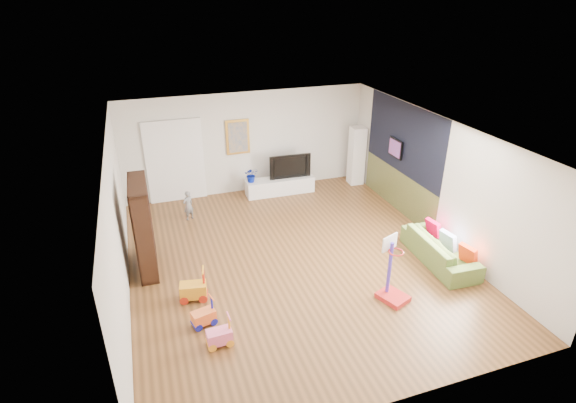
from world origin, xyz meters
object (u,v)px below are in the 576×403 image
object	(u,v)px
media_console	(280,186)
bookshelf	(143,227)
basketball_hoop	(396,270)
sofa	(440,249)

from	to	relation	value
media_console	bookshelf	size ratio (longest dim) A/B	1.00
basketball_hoop	sofa	bearing A→B (deg)	5.77
bookshelf	sofa	xyz separation A→B (m)	(5.63, -1.69, -0.64)
media_console	bookshelf	world-z (taller)	bookshelf
media_console	sofa	xyz separation A→B (m)	(2.04, -4.25, 0.06)
media_console	basketball_hoop	world-z (taller)	basketball_hoop
bookshelf	sofa	size ratio (longest dim) A/B	0.97
sofa	media_console	bearing A→B (deg)	28.63
media_console	sofa	distance (m)	4.72
media_console	bookshelf	xyz separation A→B (m)	(-3.59, -2.56, 0.71)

